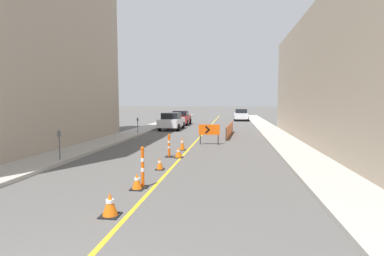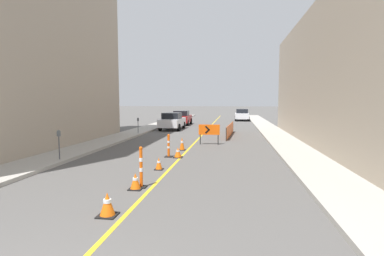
# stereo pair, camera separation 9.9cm
# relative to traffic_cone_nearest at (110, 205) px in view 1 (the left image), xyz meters

# --- Properties ---
(lane_stripe) EXTENTS (0.12, 52.45, 0.01)m
(lane_stripe) POSITION_rel_traffic_cone_nearest_xyz_m (0.40, 22.09, -0.27)
(lane_stripe) COLOR gold
(lane_stripe) RESTS_ON ground_plane
(sidewalk_left) EXTENTS (2.07, 52.45, 0.15)m
(sidewalk_left) POSITION_rel_traffic_cone_nearest_xyz_m (-5.29, 22.09, -0.20)
(sidewalk_left) COLOR #ADA89E
(sidewalk_left) RESTS_ON ground_plane
(sidewalk_right) EXTENTS (2.07, 52.45, 0.15)m
(sidewalk_right) POSITION_rel_traffic_cone_nearest_xyz_m (6.09, 22.09, -0.20)
(sidewalk_right) COLOR #ADA89E
(sidewalk_right) RESTS_ON ground_plane
(building_facade_right) EXTENTS (6.00, 22.85, 8.03)m
(building_facade_right) POSITION_rel_traffic_cone_nearest_xyz_m (10.12, 12.28, 3.74)
(building_facade_right) COLOR tan
(building_facade_right) RESTS_ON ground_plane
(traffic_cone_nearest) EXTENTS (0.44, 0.44, 0.56)m
(traffic_cone_nearest) POSITION_rel_traffic_cone_nearest_xyz_m (0.00, 0.00, 0.00)
(traffic_cone_nearest) COLOR black
(traffic_cone_nearest) RESTS_ON ground_plane
(traffic_cone_second) EXTENTS (0.40, 0.40, 0.50)m
(traffic_cone_second) POSITION_rel_traffic_cone_nearest_xyz_m (-0.05, 2.13, -0.03)
(traffic_cone_second) COLOR black
(traffic_cone_second) RESTS_ON ground_plane
(traffic_cone_third) EXTENTS (0.33, 0.33, 0.48)m
(traffic_cone_third) POSITION_rel_traffic_cone_nearest_xyz_m (0.01, 4.78, -0.04)
(traffic_cone_third) COLOR black
(traffic_cone_third) RESTS_ON ground_plane
(traffic_cone_fourth) EXTENTS (0.43, 0.43, 0.49)m
(traffic_cone_fourth) POSITION_rel_traffic_cone_nearest_xyz_m (0.28, 7.35, -0.04)
(traffic_cone_fourth) COLOR black
(traffic_cone_fourth) RESTS_ON ground_plane
(traffic_cone_fifth) EXTENTS (0.35, 0.35, 0.72)m
(traffic_cone_fifth) POSITION_rel_traffic_cone_nearest_xyz_m (0.10, 9.49, 0.08)
(traffic_cone_fifth) COLOR black
(traffic_cone_fifth) RESTS_ON ground_plane
(delineator_post_front) EXTENTS (0.31, 0.31, 1.28)m
(delineator_post_front) POSITION_rel_traffic_cone_nearest_xyz_m (0.07, 2.35, 0.28)
(delineator_post_front) COLOR black
(delineator_post_front) RESTS_ON ground_plane
(delineator_post_rear) EXTENTS (0.36, 0.36, 1.10)m
(delineator_post_rear) POSITION_rel_traffic_cone_nearest_xyz_m (-0.19, 7.43, 0.19)
(delineator_post_rear) COLOR black
(delineator_post_rear) RESTS_ON ground_plane
(arrow_barricade_primary) EXTENTS (1.29, 0.15, 1.24)m
(arrow_barricade_primary) POSITION_rel_traffic_cone_nearest_xyz_m (1.38, 11.77, 0.60)
(arrow_barricade_primary) COLOR #EF560C
(arrow_barricade_primary) RESTS_ON ground_plane
(safety_mesh_fence) EXTENTS (0.48, 6.29, 0.91)m
(safety_mesh_fence) POSITION_rel_traffic_cone_nearest_xyz_m (2.59, 16.67, 0.18)
(safety_mesh_fence) COLOR #EF560C
(safety_mesh_fence) RESTS_ON ground_plane
(parked_car_curb_near) EXTENTS (1.94, 4.33, 1.59)m
(parked_car_curb_near) POSITION_rel_traffic_cone_nearest_xyz_m (-2.85, 20.99, 0.52)
(parked_car_curb_near) COLOR silver
(parked_car_curb_near) RESTS_ON ground_plane
(parked_car_curb_mid) EXTENTS (1.94, 4.34, 1.59)m
(parked_car_curb_mid) POSITION_rel_traffic_cone_nearest_xyz_m (-2.96, 26.68, 0.52)
(parked_car_curb_mid) COLOR maroon
(parked_car_curb_mid) RESTS_ON ground_plane
(parked_car_curb_far) EXTENTS (1.94, 4.32, 1.59)m
(parked_car_curb_far) POSITION_rel_traffic_cone_nearest_xyz_m (3.94, 34.99, 0.52)
(parked_car_curb_far) COLOR silver
(parked_car_curb_far) RESTS_ON ground_plane
(parking_meter_near_curb) EXTENTS (0.12, 0.11, 1.29)m
(parking_meter_near_curb) POSITION_rel_traffic_cone_nearest_xyz_m (-4.61, 5.48, 0.78)
(parking_meter_near_curb) COLOR #4C4C51
(parking_meter_near_curb) RESTS_ON sidewalk_left
(parking_meter_far_curb) EXTENTS (0.12, 0.11, 1.23)m
(parking_meter_far_curb) POSITION_rel_traffic_cone_nearest_xyz_m (-4.61, 16.23, 0.74)
(parking_meter_far_curb) COLOR #4C4C51
(parking_meter_far_curb) RESTS_ON sidewalk_left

